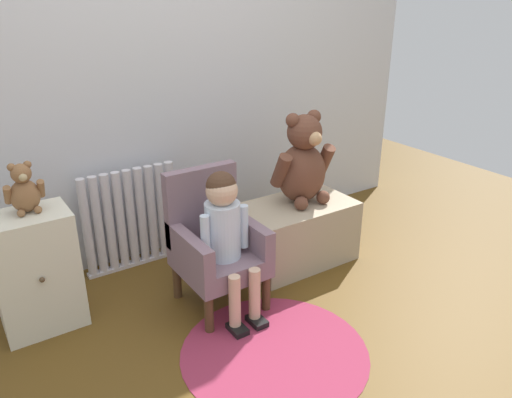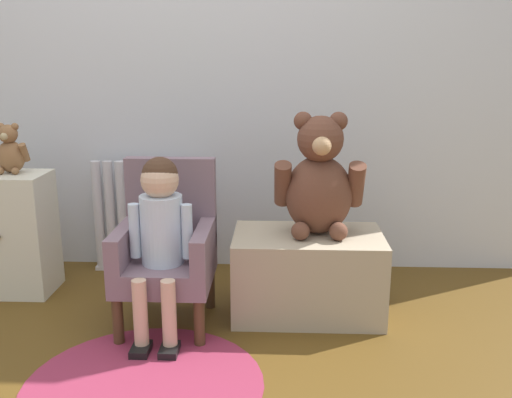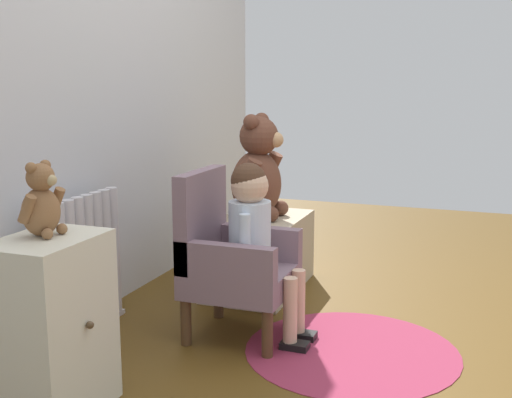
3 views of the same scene
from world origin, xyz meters
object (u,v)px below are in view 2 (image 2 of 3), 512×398
Objects in this scene: low_bench at (307,274)px; child_figure at (160,222)px; radiator at (146,217)px; child_armchair at (167,247)px; large_teddy_bear at (319,181)px; small_dresser at (13,234)px; small_teddy_bear at (10,151)px; floor_rug at (144,384)px.

child_figure is at bearing -161.19° from low_bench.
radiator is 0.61m from child_armchair.
child_figure is 1.39× the size of large_teddy_bear.
child_figure is (0.00, -0.11, 0.14)m from child_armchair.
small_dresser is 0.90× the size of low_bench.
child_armchair is 1.07× the size of low_bench.
low_bench is 2.78× the size of small_teddy_bear.
large_teddy_bear is at bearing 19.43° from child_figure.
radiator is 2.53× the size of small_teddy_bear.
radiator is 0.70× the size of floor_rug.
large_teddy_bear is 1.42m from small_teddy_bear.
large_teddy_bear is at bearing -7.35° from small_teddy_bear.
radiator is at bearing 149.75° from low_bench.
floor_rug is at bearing -44.51° from small_dresser.
child_figure is 0.90m from small_teddy_bear.
floor_rug is at bearing -135.22° from large_teddy_bear.
small_teddy_bear reaches higher than child_figure.
small_dresser reaches higher than low_bench.
child_figure is at bearing -90.00° from child_armchair.
small_teddy_bear is 0.28× the size of floor_rug.
child_figure is 3.15× the size of small_teddy_bear.
child_armchair is at bearing -68.58° from radiator.
large_teddy_bear is at bearing 10.05° from child_armchair.
small_teddy_bear is at bearing 171.54° from low_bench.
child_armchair is at bearing 90.00° from child_figure.
small_teddy_bear is at bearing 172.65° from large_teddy_bear.
small_teddy_bear reaches higher than small_dresser.
small_teddy_bear is (-1.37, 0.20, 0.50)m from low_bench.
floor_rug is (0.23, -1.08, -0.29)m from radiator.
small_dresser is 2.51× the size of small_teddy_bear.
small_dresser is at bearing 173.71° from large_teddy_bear.
low_bench is at bearing 45.71° from floor_rug.
low_bench is (0.82, -0.48, -0.11)m from radiator.
small_dresser is 0.84m from child_armchair.
large_teddy_bear is (0.86, -0.46, 0.30)m from radiator.
child_figure reaches higher than radiator.
small_teddy_bear reaches higher than low_bench.
radiator is at bearing 108.16° from child_figure.
low_bench is (0.59, 0.09, -0.15)m from child_armchair.
floor_rug is (0.80, -0.78, -0.29)m from small_dresser.
child_figure is at bearing 90.81° from floor_rug.
low_bench is at bearing -30.25° from radiator.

